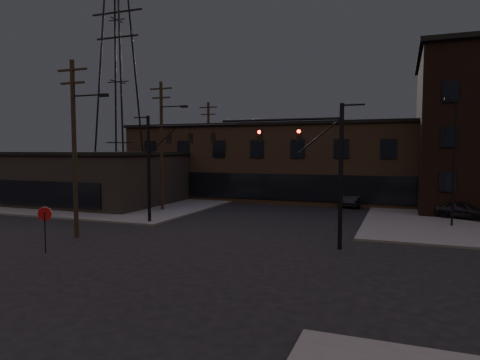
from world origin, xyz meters
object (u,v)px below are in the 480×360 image
object	(u,v)px
traffic_signal_near	(320,160)
car_crossing	(356,197)
stop_sign	(45,219)
traffic_signal_far	(164,156)
parked_car_lot_a	(463,210)

from	to	relation	value
traffic_signal_near	car_crossing	world-z (taller)	traffic_signal_near
traffic_signal_near	stop_sign	distance (m)	15.17
traffic_signal_near	traffic_signal_far	size ratio (longest dim) A/B	1.00
stop_sign	car_crossing	bearing A→B (deg)	62.12
traffic_signal_near	parked_car_lot_a	size ratio (longest dim) A/B	1.99
traffic_signal_far	car_crossing	xyz separation A→B (m)	(12.22, 15.54, -4.15)
parked_car_lot_a	car_crossing	distance (m)	10.36
car_crossing	traffic_signal_near	bearing A→B (deg)	-77.22
traffic_signal_near	car_crossing	size ratio (longest dim) A/B	1.53
traffic_signal_near	traffic_signal_far	distance (m)	12.57
traffic_signal_near	car_crossing	bearing A→B (deg)	89.57
traffic_signal_near	traffic_signal_far	xyz separation A→B (m)	(-12.07, 3.50, 0.08)
stop_sign	parked_car_lot_a	size ratio (longest dim) A/B	0.62
traffic_signal_near	stop_sign	size ratio (longest dim) A/B	3.23
traffic_signal_far	car_crossing	distance (m)	20.20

